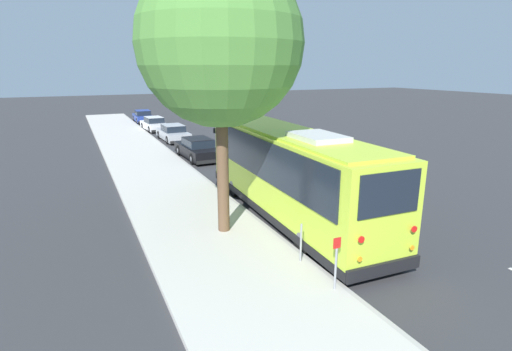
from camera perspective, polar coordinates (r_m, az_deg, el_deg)
ground_plane at (r=15.19m, az=7.37°, el=-6.69°), size 160.00×160.00×0.00m
sidewalk_slab at (r=13.62m, az=-6.83°, el=-8.97°), size 80.00×4.23×0.15m
curb_strip at (r=14.38m, az=1.54°, el=-7.53°), size 80.00×0.14×0.15m
shuttle_bus at (r=15.19m, az=4.73°, el=0.91°), size 11.28×2.80×3.53m
parked_sedan_black at (r=25.70m, az=-8.34°, el=3.78°), size 4.72×1.92×1.33m
parked_sedan_silver at (r=32.57m, az=-11.75°, el=5.95°), size 4.64×1.87×1.28m
parked_sedan_white at (r=38.27m, az=-14.36°, el=7.12°), size 4.32×1.90×1.27m
parked_sedan_blue at (r=44.55m, az=-15.85°, el=8.09°), size 4.22×1.80×1.28m
street_tree at (r=13.17m, az=-5.44°, el=19.82°), size 5.22×5.22×9.60m
sign_post_near at (r=10.43m, az=11.35°, el=-12.16°), size 0.06×0.22×1.42m
sign_post_far at (r=11.75m, az=6.44°, el=-9.52°), size 0.06×0.06×1.17m
lane_stripe_mid at (r=16.72m, az=18.70°, el=-5.31°), size 2.40×0.14×0.01m
lane_stripe_ahead at (r=21.21m, az=7.63°, el=-0.34°), size 2.40×0.14×0.01m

